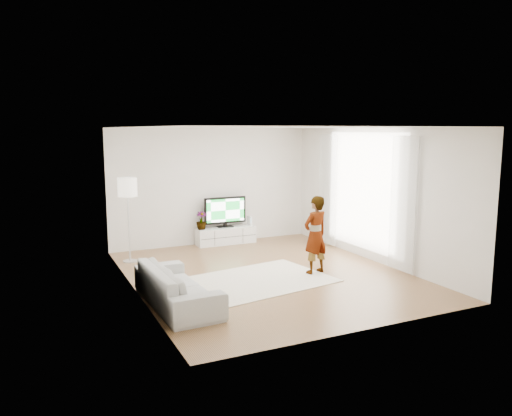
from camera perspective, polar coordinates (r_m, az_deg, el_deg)
name	(u,v)px	position (r m, az deg, el deg)	size (l,w,h in m)	color
floor	(267,274)	(9.69, 1.27, -7.58)	(6.00, 6.00, 0.00)	#9A6F45
ceiling	(268,127)	(9.29, 1.33, 9.22)	(6.00, 6.00, 0.00)	white
wall_left	(134,212)	(8.58, -13.81, -0.40)	(0.02, 6.00, 2.80)	silver
wall_right	(374,195)	(10.73, 13.35, 1.44)	(0.02, 6.00, 2.80)	silver
wall_back	(212,186)	(12.13, -5.02, 2.49)	(5.00, 0.02, 2.80)	silver
wall_front	(366,232)	(6.87, 12.51, -2.64)	(5.00, 0.02, 2.80)	silver
window	(365,191)	(10.94, 12.31, 1.89)	(0.01, 2.60, 2.50)	white
curtain_near	(403,204)	(9.91, 16.47, 0.42)	(0.04, 0.70, 2.60)	white
curtain_far	(328,190)	(11.96, 8.21, 2.10)	(0.04, 0.70, 2.60)	white
media_console	(226,235)	(12.19, -3.47, -3.15)	(1.46, 0.42, 0.41)	white
television	(225,211)	(12.10, -3.54, -0.33)	(1.06, 0.21, 0.74)	black
game_console	(250,221)	(12.37, -0.73, -1.45)	(0.07, 0.17, 0.23)	white
potted_plant	(201,220)	(11.90, -6.27, -1.42)	(0.24, 0.24, 0.43)	#3F7238
rug	(258,280)	(9.30, 0.25, -8.25)	(2.57, 1.85, 0.01)	white
player	(315,235)	(9.63, 6.81, -3.05)	(0.55, 0.36, 1.50)	#334772
sofa	(177,286)	(8.09, -9.01, -8.75)	(2.13, 0.83, 0.62)	silver
floor_lamp	(127,191)	(10.64, -14.48, 1.91)	(0.39, 0.39, 1.78)	silver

